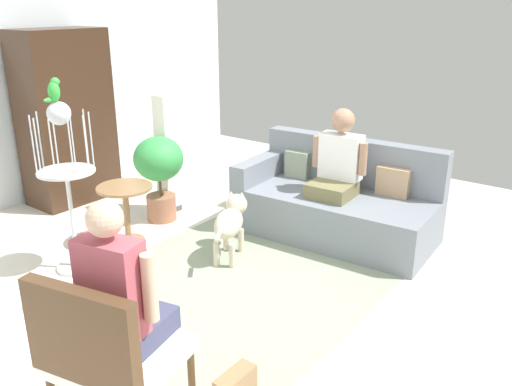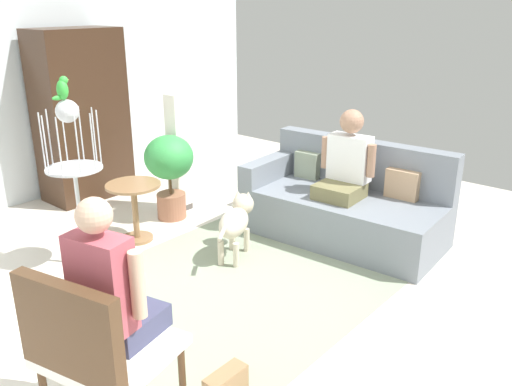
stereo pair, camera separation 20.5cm
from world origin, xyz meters
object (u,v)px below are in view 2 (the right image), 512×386
couch (343,205)px  handbag (226,384)px  armchair (91,343)px  person_on_armchair (109,288)px  round_end_table (135,203)px  parrot (62,89)px  potted_plant (169,166)px  armoire_cabinet (81,116)px  person_on_couch (346,163)px  dog (236,220)px  bird_cage_stand (74,171)px  column_lamp (178,154)px

couch → handbag: couch is taller
armchair → handbag: bearing=-31.2°
armchair → person_on_armchair: 0.30m
round_end_table → parrot: (-0.65, -0.06, 1.19)m
armchair → person_on_armchair: (0.16, 0.03, 0.25)m
person_on_armchair → handbag: bearing=-41.8°
potted_plant → armoire_cabinet: 1.39m
parrot → armoire_cabinet: armoire_cabinet is taller
parrot → potted_plant: parrot is taller
person_on_couch → dog: size_ratio=1.11×
person_on_couch → armoire_cabinet: bearing=107.2°
dog → bird_cage_stand: (-1.02, 0.93, 0.53)m
bird_cage_stand → person_on_couch: bearing=-36.3°
potted_plant → column_lamp: column_lamp is taller
couch → potted_plant: size_ratio=2.15×
couch → armoire_cabinet: (-0.99, 2.99, 0.66)m
round_end_table → armoire_cabinet: (0.44, 1.50, 0.59)m
person_on_couch → potted_plant: person_on_couch is taller
armchair → parrot: parrot is taller
round_end_table → armoire_cabinet: bearing=73.8°
potted_plant → handbag: bearing=-124.8°
parrot → person_on_couch: bearing=-36.1°
armchair → round_end_table: bearing=47.7°
person_on_armchair → armoire_cabinet: size_ratio=0.45×
column_lamp → handbag: (-1.90, -2.52, -0.57)m
dog → armoire_cabinet: armoire_cabinet is taller
handbag → potted_plant: bearing=55.2°
person_on_armchair → parrot: (0.87, 1.75, 0.79)m
person_on_armchair → column_lamp: bearing=41.8°
column_lamp → armchair: bearing=-139.6°
couch → column_lamp: (-0.58, 1.80, 0.33)m
parrot → round_end_table: bearing=4.9°
column_lamp → parrot: bearing=-166.4°
parrot → couch: bearing=-34.7°
potted_plant → armoire_cabinet: (-0.18, 1.32, 0.39)m
column_lamp → potted_plant: bearing=-151.7°
dog → bird_cage_stand: 1.48m
couch → armoire_cabinet: armoire_cabinet is taller
couch → armoire_cabinet: bearing=108.3°
couch → column_lamp: 1.92m
person_on_couch → round_end_table: (-1.37, 1.53, -0.40)m
couch → armchair: 3.13m
round_end_table → column_lamp: column_lamp is taller
handbag → person_on_couch: bearing=15.9°
couch → armchair: armchair is taller
round_end_table → person_on_armchair: bearing=-130.0°
couch → potted_plant: couch is taller
round_end_table → armoire_cabinet: size_ratio=0.30×
couch → person_on_armchair: 2.99m
dog → couch: bearing=-26.3°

